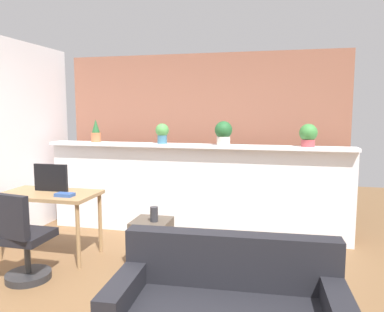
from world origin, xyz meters
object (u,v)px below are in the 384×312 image
at_px(office_chair, 22,244).
at_px(desk, 49,200).
at_px(vase_on_shelf, 154,214).
at_px(potted_plant_1, 162,132).
at_px(potted_plant_2, 223,132).
at_px(side_cube_shelf, 151,242).
at_px(book_on_desk, 65,195).
at_px(potted_plant_0, 96,132).
at_px(potted_plant_3, 308,135).
at_px(tv_monitor, 51,178).

bearing_deg(office_chair, desk, 101.53).
bearing_deg(desk, vase_on_shelf, -0.10).
relative_size(potted_plant_1, potted_plant_2, 0.87).
height_order(side_cube_shelf, vase_on_shelf, vase_on_shelf).
height_order(potted_plant_2, office_chair, potted_plant_2).
xyz_separation_m(office_chair, side_cube_shelf, (1.09, 0.70, -0.14)).
bearing_deg(book_on_desk, potted_plant_2, 36.42).
distance_m(potted_plant_0, vase_on_shelf, 1.84).
bearing_deg(book_on_desk, vase_on_shelf, 7.05).
relative_size(potted_plant_3, desk, 0.26).
distance_m(potted_plant_1, potted_plant_2, 0.84).
xyz_separation_m(potted_plant_3, desk, (-2.90, -1.08, -0.73)).
distance_m(tv_monitor, office_chair, 0.92).
bearing_deg(vase_on_shelf, office_chair, -149.61).
bearing_deg(tv_monitor, potted_plant_1, 43.92).
bearing_deg(potted_plant_0, office_chair, -86.67).
relative_size(potted_plant_0, side_cube_shelf, 0.64).
xyz_separation_m(potted_plant_1, office_chair, (-0.88, -1.75, -1.00)).
distance_m(potted_plant_3, vase_on_shelf, 2.12).
bearing_deg(tv_monitor, vase_on_shelf, -3.64).
distance_m(potted_plant_3, side_cube_shelf, 2.28).
distance_m(side_cube_shelf, book_on_desk, 1.09).
bearing_deg(desk, book_on_desk, -23.96).
relative_size(potted_plant_3, vase_on_shelf, 1.75).
height_order(office_chair, book_on_desk, office_chair).
xyz_separation_m(potted_plant_0, office_chair, (0.10, -1.76, -1.00)).
height_order(office_chair, side_cube_shelf, office_chair).
relative_size(potted_plant_2, book_on_desk, 1.56).
xyz_separation_m(potted_plant_2, side_cube_shelf, (-0.63, -1.00, -1.16)).
distance_m(potted_plant_0, desk, 1.31).
relative_size(tv_monitor, vase_on_shelf, 2.60).
bearing_deg(potted_plant_0, book_on_desk, -78.56).
xyz_separation_m(potted_plant_1, potted_plant_2, (0.84, -0.04, 0.02)).
height_order(desk, vase_on_shelf, desk).
xyz_separation_m(office_chair, vase_on_shelf, (1.13, 0.67, 0.19)).
bearing_deg(office_chair, tv_monitor, 101.97).
relative_size(desk, vase_on_shelf, 6.82).
distance_m(desk, book_on_desk, 0.32).
height_order(potted_plant_3, side_cube_shelf, potted_plant_3).
xyz_separation_m(potted_plant_1, tv_monitor, (-1.04, -1.00, -0.48)).
relative_size(potted_plant_2, office_chair, 0.34).
bearing_deg(side_cube_shelf, potted_plant_1, 101.16).
relative_size(tv_monitor, book_on_desk, 2.12).
xyz_separation_m(potted_plant_2, tv_monitor, (-1.88, -0.96, -0.50)).
distance_m(potted_plant_1, potted_plant_3, 1.88).
bearing_deg(tv_monitor, potted_plant_2, 27.01).
xyz_separation_m(potted_plant_1, vase_on_shelf, (0.25, -1.08, -0.81)).
relative_size(potted_plant_1, potted_plant_3, 0.96).
bearing_deg(potted_plant_3, tv_monitor, -161.02).
xyz_separation_m(side_cube_shelf, book_on_desk, (-0.94, -0.16, 0.52)).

